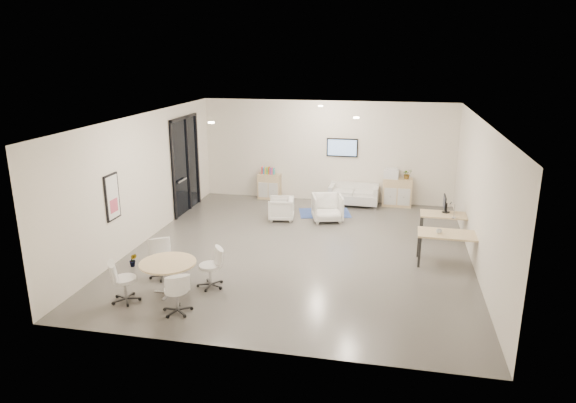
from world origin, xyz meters
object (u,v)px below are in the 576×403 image
Objects in this scene: armchair_right at (327,207)px; desk_rear at (446,217)px; armchair_left at (281,208)px; sideboard_left at (269,186)px; loveseat at (354,195)px; round_table at (168,266)px; desk_front at (450,237)px; sideboard_right at (397,192)px.

desk_rear is at bearing -31.33° from armchair_right.
desk_rear is at bearing 72.91° from armchair_left.
loveseat is (2.78, -0.17, -0.10)m from sideboard_left.
armchair_left is 1.33m from armchair_right.
desk_rear is 7.13m from round_table.
desk_front is at bearing -57.72° from loveseat.
loveseat is 2.72m from armchair_left.
sideboard_right is 1.25× the size of armchair_left.
armchair_left reaches higher than round_table.
sideboard_left reaches higher than loveseat.
armchair_right is at bearing 142.25° from desk_front.
desk_front is (5.28, -4.48, 0.26)m from sideboard_left.
sideboard_right is 0.68× the size of desk_rear.
round_table is (-2.47, -5.24, 0.17)m from armchair_right.
round_table is at bearing -92.38° from sideboard_left.
loveseat is 1.07× the size of desk_front.
round_table is (-3.07, -6.99, 0.28)m from loveseat.
sideboard_left is at bearing 178.71° from loveseat.
desk_front reaches higher than round_table.
sideboard_left is at bearing -165.94° from armchair_left.
armchair_right reaches higher than round_table.
sideboard_right is 3.85m from armchair_left.
desk_rear is 1.17× the size of round_table.
desk_front is at bearing -90.63° from desk_rear.
sideboard_left is 2.78m from loveseat.
armchair_right reaches higher than loveseat.
round_table is (-0.30, -7.16, 0.18)m from sideboard_left.
desk_front is (-0.06, -1.69, 0.06)m from desk_rear.
desk_rear is 0.90× the size of desk_front.
desk_rear is 1.69m from desk_front.
armchair_left is (-3.25, -2.07, -0.09)m from sideboard_right.
sideboard_left is 2.90m from armchair_right.
round_table is (-1.16, -5.07, 0.23)m from armchair_left.
sideboard_right is 1.05× the size of armchair_right.
sideboard_left reaches higher than desk_front.
sideboard_left is at bearing 153.75° from desk_rear.
sideboard_right reaches higher than armchair_right.
armchair_right is at bearing 166.06° from desk_rear.
desk_rear is (4.48, -0.70, 0.25)m from armchair_left.
sideboard_left is 2.26m from armchair_left.
loveseat is (-1.33, -0.14, -0.13)m from sideboard_right.
sideboard_left is 0.92× the size of sideboard_right.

